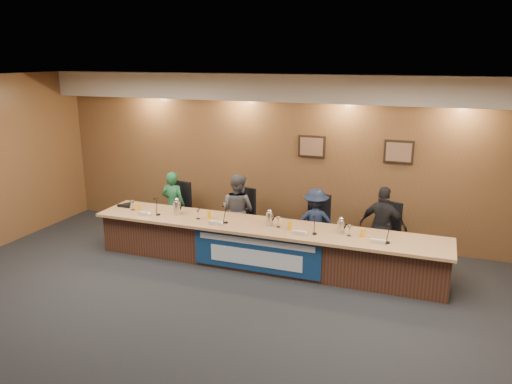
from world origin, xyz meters
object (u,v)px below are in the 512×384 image
carafe_left (177,208)px  carafe_mid (269,219)px  panelist_a (173,205)px  panelist_c (315,223)px  panelist_d (383,227)px  office_chair_b (240,220)px  speakerphone (126,205)px  office_chair_c (316,229)px  banner (256,253)px  dais_body (264,246)px  carafe_right (341,227)px  office_chair_a (176,212)px  office_chair_d (383,237)px  panelist_b (238,210)px

carafe_left → carafe_mid: (1.76, -0.02, -0.00)m
panelist_a → panelist_c: (2.88, 0.00, -0.04)m
panelist_d → office_chair_b: panelist_d is taller
speakerphone → office_chair_c: bearing=12.2°
office_chair_c → carafe_mid: size_ratio=2.04×
banner → office_chair_c: bearing=59.9°
dais_body → office_chair_c: size_ratio=12.50×
panelist_c → speakerphone: size_ratio=3.94×
dais_body → panelist_d: panelist_d is taller
panelist_d → carafe_right: (-0.59, -0.72, 0.16)m
office_chair_a → speakerphone: (-0.64, -0.76, 0.30)m
panelist_a → banner: bearing=151.6°
panelist_a → office_chair_c: panelist_a is taller
dais_body → office_chair_b: size_ratio=12.50×
banner → carafe_mid: bearing=72.5°
carafe_left → speakerphone: 1.16m
office_chair_d → carafe_left: size_ratio=1.97×
banner → panelist_b: size_ratio=1.57×
carafe_left → office_chair_c: bearing=19.9°
carafe_mid → carafe_right: 1.19m
panelist_c → panelist_a: bearing=-13.0°
dais_body → carafe_mid: carafe_mid is taller
panelist_b → office_chair_d: (2.68, 0.10, -0.22)m
office_chair_a → carafe_right: (3.47, -0.82, 0.38)m
office_chair_a → carafe_left: size_ratio=1.97×
panelist_d → office_chair_b: 2.69m
office_chair_c → carafe_mid: bearing=-126.8°
panelist_d → office_chair_a: size_ratio=2.92×
panelist_d → speakerphone: size_ratio=4.37×
office_chair_b → office_chair_d: (2.68, 0.00, 0.00)m
panelist_c → office_chair_a: panelist_c is taller
office_chair_b → panelist_b: bearing=-77.1°
office_chair_a → speakerphone: size_ratio=1.50×
panelist_b → office_chair_d: panelist_b is taller
carafe_left → office_chair_b: bearing=44.7°
dais_body → banner: 0.42m
panelist_a → office_chair_c: size_ratio=2.79×
panelist_a → speakerphone: size_ratio=4.19×
carafe_mid → panelist_a: bearing=161.2°
carafe_right → office_chair_a: bearing=166.6°
office_chair_d → speakerphone: size_ratio=1.50×
speakerphone → panelist_d: bearing=8.0°
office_chair_d → carafe_right: bearing=-102.7°
office_chair_b → office_chair_c: (1.50, 0.00, 0.00)m
panelist_b → panelist_d: size_ratio=1.00×
dais_body → panelist_c: size_ratio=4.76×
panelist_b → carafe_left: bearing=54.2°
panelist_c → office_chair_b: bearing=-16.9°
office_chair_c → office_chair_d: 1.18m
panelist_c → carafe_left: (-2.36, -0.76, 0.24)m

